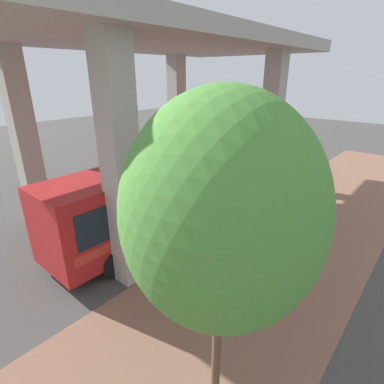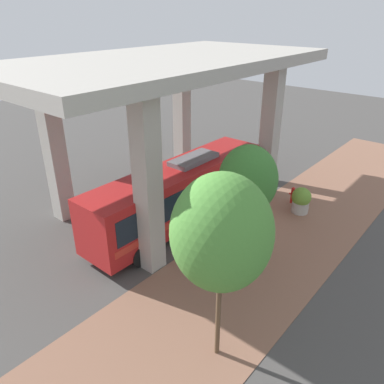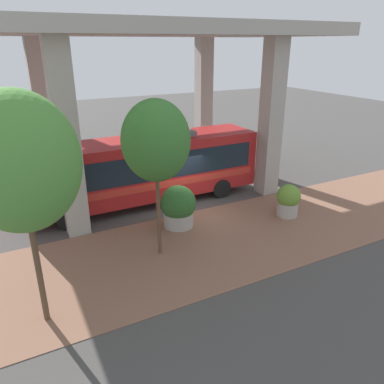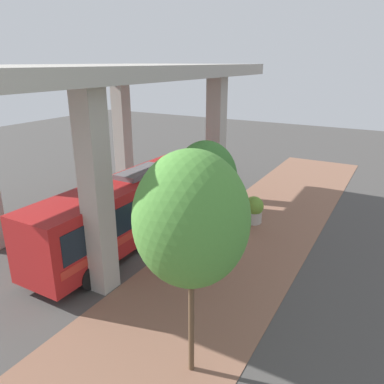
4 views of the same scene
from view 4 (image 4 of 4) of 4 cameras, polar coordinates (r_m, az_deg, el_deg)
ground_plane at (r=19.06m, az=-1.90°, el=-7.45°), size 80.00×80.00×0.00m
sidewalk_strip at (r=17.85m, az=6.47°, el=-9.52°), size 6.00×40.00×0.02m
overpass at (r=19.47m, az=-12.61°, el=15.05°), size 9.40×17.98×8.43m
bus at (r=18.45m, az=-9.62°, el=-2.21°), size 2.62×11.47×3.50m
fire_hydrant at (r=22.17m, az=7.92°, el=-2.20°), size 0.45×0.22×1.04m
planter_front at (r=17.45m, az=-0.69°, el=-6.72°), size 1.54×1.54×1.88m
planter_middle at (r=21.10m, az=9.36°, el=-2.65°), size 1.10×1.10×1.54m
street_tree_near at (r=9.47m, az=-0.12°, el=-4.21°), size 3.00×3.00×6.61m
street_tree_far at (r=14.05m, az=2.07°, el=2.04°), size 2.39×2.39×5.85m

